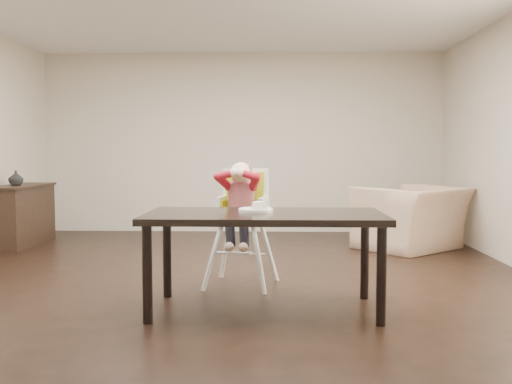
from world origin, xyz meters
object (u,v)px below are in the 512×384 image
dining_table (265,223)px  high_chair (242,199)px  armchair (412,207)px  sideboard (22,215)px

dining_table → high_chair: bearing=104.9°
armchair → sideboard: bearing=-41.9°
high_chair → armchair: size_ratio=0.93×
high_chair → sideboard: bearing=156.1°
sideboard → high_chair: bearing=-35.1°
armchair → dining_table: bearing=16.9°
dining_table → high_chair: 0.86m
dining_table → high_chair: high_chair is taller
high_chair → armchair: 2.85m
armchair → high_chair: bearing=4.2°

